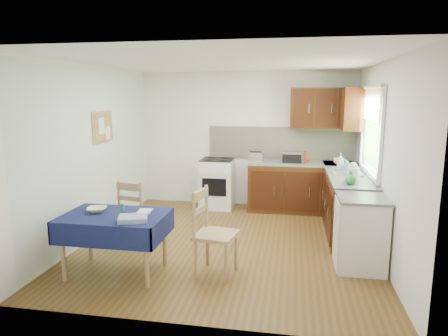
% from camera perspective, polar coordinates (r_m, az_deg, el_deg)
% --- Properties ---
extents(floor, '(4.20, 4.20, 0.00)m').
position_cam_1_polar(floor, '(5.77, 0.60, -10.64)').
color(floor, '#533716').
rests_on(floor, ground).
extents(ceiling, '(4.00, 4.20, 0.02)m').
position_cam_1_polar(ceiling, '(5.41, 0.65, 14.93)').
color(ceiling, white).
rests_on(ceiling, wall_back).
extents(wall_back, '(4.00, 0.02, 2.50)m').
position_cam_1_polar(wall_back, '(7.52, 3.20, 4.07)').
color(wall_back, white).
rests_on(wall_back, ground).
extents(wall_front, '(4.00, 0.02, 2.50)m').
position_cam_1_polar(wall_front, '(3.43, -5.03, -3.44)').
color(wall_front, white).
rests_on(wall_front, ground).
extents(wall_left, '(0.02, 4.20, 2.50)m').
position_cam_1_polar(wall_left, '(6.10, -18.27, 2.12)').
color(wall_left, silver).
rests_on(wall_left, ground).
extents(wall_right, '(0.02, 4.20, 2.50)m').
position_cam_1_polar(wall_right, '(5.50, 21.65, 1.07)').
color(wall_right, white).
rests_on(wall_right, ground).
extents(base_cabinets, '(1.90, 2.30, 0.86)m').
position_cam_1_polar(base_cabinets, '(6.80, 13.75, -3.91)').
color(base_cabinets, '#341609').
rests_on(base_cabinets, ground).
extents(worktop_back, '(1.90, 0.60, 0.04)m').
position_cam_1_polar(worktop_back, '(7.22, 11.19, 0.67)').
color(worktop_back, slate).
rests_on(worktop_back, base_cabinets).
extents(worktop_right, '(0.60, 1.70, 0.04)m').
position_cam_1_polar(worktop_right, '(6.15, 17.48, -1.28)').
color(worktop_right, slate).
rests_on(worktop_right, base_cabinets).
extents(worktop_corner, '(0.60, 0.60, 0.04)m').
position_cam_1_polar(worktop_corner, '(7.27, 16.32, 0.51)').
color(worktop_corner, slate).
rests_on(worktop_corner, base_cabinets).
extents(splashback, '(2.70, 0.02, 0.60)m').
position_cam_1_polar(splashback, '(7.46, 8.16, 3.55)').
color(splashback, beige).
rests_on(splashback, wall_back).
extents(upper_cabinets, '(1.20, 0.85, 0.70)m').
position_cam_1_polar(upper_cabinets, '(7.16, 15.31, 8.23)').
color(upper_cabinets, '#341609').
rests_on(upper_cabinets, wall_back).
extents(stove, '(0.60, 0.61, 0.92)m').
position_cam_1_polar(stove, '(7.43, -0.97, -2.18)').
color(stove, white).
rests_on(stove, ground).
extents(window, '(0.04, 1.48, 1.26)m').
position_cam_1_polar(window, '(6.14, 20.33, 5.81)').
color(window, '#305623').
rests_on(window, wall_right).
extents(fridge, '(0.58, 0.60, 0.89)m').
position_cam_1_polar(fridge, '(5.11, 18.95, -8.79)').
color(fridge, white).
rests_on(fridge, ground).
extents(corkboard, '(0.04, 0.62, 0.47)m').
position_cam_1_polar(corkboard, '(6.31, -16.94, 5.64)').
color(corkboard, '#A88454').
rests_on(corkboard, wall_left).
extents(dining_table, '(1.18, 0.80, 0.71)m').
position_cam_1_polar(dining_table, '(4.83, -15.33, -7.62)').
color(dining_table, '#0F163D').
rests_on(dining_table, ground).
extents(chair_far, '(0.50, 0.50, 0.95)m').
position_cam_1_polar(chair_far, '(5.60, -12.46, -6.12)').
color(chair_far, '#A88454').
rests_on(chair_far, ground).
extents(chair_near, '(0.52, 0.52, 1.02)m').
position_cam_1_polar(chair_near, '(4.66, -1.74, -8.82)').
color(chair_near, '#A88454').
rests_on(chair_near, ground).
extents(toaster, '(0.25, 0.15, 0.19)m').
position_cam_1_polar(toaster, '(7.14, 4.57, 1.60)').
color(toaster, silver).
rests_on(toaster, worktop_back).
extents(sandwich_press, '(0.33, 0.28, 0.19)m').
position_cam_1_polar(sandwich_press, '(7.17, 9.66, 1.58)').
color(sandwich_press, black).
rests_on(sandwich_press, worktop_back).
extents(sauce_bottle, '(0.05, 0.05, 0.22)m').
position_cam_1_polar(sauce_bottle, '(7.06, 11.57, 1.53)').
color(sauce_bottle, red).
rests_on(sauce_bottle, worktop_back).
extents(yellow_packet, '(0.15, 0.13, 0.17)m').
position_cam_1_polar(yellow_packet, '(7.32, 9.15, 1.70)').
color(yellow_packet, yellow).
rests_on(yellow_packet, worktop_back).
extents(dish_rack, '(0.44, 0.33, 0.21)m').
position_cam_1_polar(dish_rack, '(6.26, 17.28, -0.66)').
color(dish_rack, gray).
rests_on(dish_rack, worktop_right).
extents(kettle, '(0.17, 0.17, 0.28)m').
position_cam_1_polar(kettle, '(5.68, 17.93, -0.74)').
color(kettle, white).
rests_on(kettle, worktop_right).
extents(cup, '(0.14, 0.14, 0.11)m').
position_cam_1_polar(cup, '(7.15, 15.91, 0.97)').
color(cup, white).
rests_on(cup, worktop_back).
extents(soap_bottle_a, '(0.14, 0.14, 0.28)m').
position_cam_1_polar(soap_bottle_a, '(6.47, 16.28, 0.79)').
color(soap_bottle_a, white).
rests_on(soap_bottle_a, worktop_right).
extents(soap_bottle_b, '(0.10, 0.10, 0.19)m').
position_cam_1_polar(soap_bottle_b, '(6.82, 16.69, 0.86)').
color(soap_bottle_b, '#1D64AB').
rests_on(soap_bottle_b, worktop_right).
extents(soap_bottle_c, '(0.20, 0.20, 0.18)m').
position_cam_1_polar(soap_bottle_c, '(5.55, 17.61, -1.32)').
color(soap_bottle_c, green).
rests_on(soap_bottle_c, worktop_right).
extents(plate_bowl, '(0.27, 0.27, 0.05)m').
position_cam_1_polar(plate_bowl, '(4.95, -17.72, -5.68)').
color(plate_bowl, '#F7EECA').
rests_on(plate_bowl, dining_table).
extents(book, '(0.18, 0.23, 0.02)m').
position_cam_1_polar(book, '(4.83, -12.18, -6.08)').
color(book, white).
rests_on(book, dining_table).
extents(spice_jar, '(0.04, 0.04, 0.08)m').
position_cam_1_polar(spice_jar, '(4.93, -14.26, -5.43)').
color(spice_jar, green).
rests_on(spice_jar, dining_table).
extents(tea_towel, '(0.37, 0.32, 0.05)m').
position_cam_1_polar(tea_towel, '(4.50, -12.89, -7.06)').
color(tea_towel, navy).
rests_on(tea_towel, dining_table).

